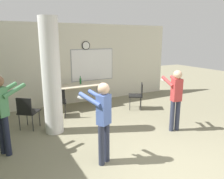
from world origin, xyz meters
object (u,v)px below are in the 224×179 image
object	(u,v)px
chair_table_left	(58,101)
folding_table	(80,86)
chair_mid_room	(138,94)
person_playing_front	(103,117)
bottle_on_table	(80,81)
person_playing_side	(176,96)
chair_near_pillar	(27,110)
person_watching_back	(2,109)

from	to	relation	value
chair_table_left	folding_table	bearing A→B (deg)	34.74
chair_table_left	chair_mid_room	size ratio (longest dim) A/B	1.00
chair_mid_room	person_playing_front	distance (m)	3.41
folding_table	chair_mid_room	size ratio (longest dim) A/B	1.88
folding_table	chair_mid_room	world-z (taller)	chair_mid_room
person_playing_front	bottle_on_table	bearing A→B (deg)	75.80
chair_mid_room	person_playing_side	distance (m)	1.92
bottle_on_table	person_playing_side	distance (m)	3.40
person_playing_front	person_playing_side	distance (m)	2.31
chair_near_pillar	person_playing_front	xyz separation A→B (m)	(1.01, -2.31, 0.40)
person_playing_front	person_watching_back	xyz separation A→B (m)	(-1.58, 1.22, 0.04)
chair_table_left	person_playing_side	world-z (taller)	person_playing_side
chair_mid_room	bottle_on_table	bearing A→B (deg)	140.51
bottle_on_table	chair_table_left	distance (m)	1.31
person_watching_back	chair_near_pillar	bearing A→B (deg)	62.25
folding_table	bottle_on_table	world-z (taller)	bottle_on_table
chair_mid_room	chair_table_left	bearing A→B (deg)	169.41
chair_near_pillar	person_playing_side	distance (m)	3.76
bottle_on_table	person_watching_back	xyz separation A→B (m)	(-2.50, -2.38, 0.08)
chair_mid_room	person_playing_front	xyz separation A→B (m)	(-2.43, -2.36, 0.40)
chair_near_pillar	person_watching_back	bearing A→B (deg)	-117.75
person_playing_side	person_watching_back	distance (m)	3.91
person_watching_back	chair_mid_room	bearing A→B (deg)	15.74
chair_table_left	person_playing_side	bearing A→B (deg)	-45.06
chair_near_pillar	bottle_on_table	bearing A→B (deg)	34.01
person_playing_side	person_watching_back	bearing A→B (deg)	169.15
bottle_on_table	chair_near_pillar	xyz separation A→B (m)	(-1.93, -1.30, -0.36)
chair_near_pillar	chair_table_left	bearing A→B (deg)	28.88
chair_near_pillar	person_watching_back	world-z (taller)	person_watching_back
person_playing_side	person_watching_back	xyz separation A→B (m)	(-3.84, 0.74, 0.04)
folding_table	chair_near_pillar	world-z (taller)	chair_near_pillar
bottle_on_table	person_playing_side	xyz separation A→B (m)	(1.34, -3.12, 0.04)
chair_near_pillar	chair_table_left	distance (m)	1.07
bottle_on_table	chair_table_left	world-z (taller)	bottle_on_table
person_playing_front	person_watching_back	world-z (taller)	person_watching_back
chair_table_left	person_playing_side	size ratio (longest dim) A/B	0.56
folding_table	chair_mid_room	bearing A→B (deg)	-35.45
chair_near_pillar	person_playing_side	bearing A→B (deg)	-29.11
person_playing_front	person_watching_back	distance (m)	2.00
chair_near_pillar	chair_mid_room	world-z (taller)	same
bottle_on_table	person_playing_side	bearing A→B (deg)	-66.71
bottle_on_table	chair_near_pillar	bearing A→B (deg)	-145.99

